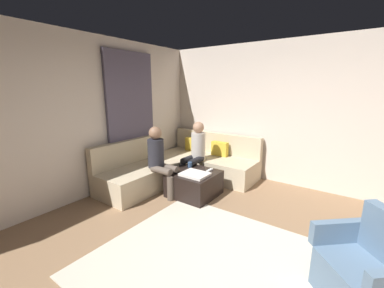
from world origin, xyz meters
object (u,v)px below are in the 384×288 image
Objects in this scene: sectional_couch at (181,166)px; ottoman at (194,184)px; coffee_mug at (190,165)px; armchair at (366,274)px; person_on_couch_back at (195,150)px; game_remote at (210,170)px; person_on_couch_side at (160,158)px.

sectional_couch is 3.36× the size of ottoman.
armchair is (2.68, -1.15, -0.16)m from coffee_mug.
coffee_mug is 0.41m from person_on_couch_back.
person_on_couch_back is at bearing 9.81° from sectional_couch.
person_on_couch_back is at bearing 122.64° from ottoman.
coffee_mug is 2.92m from armchair.
game_remote is (0.40, 0.04, -0.04)m from coffee_mug.
person_on_couch_back is at bearing 108.74° from coffee_mug.
person_on_couch_back is at bearing 168.34° from person_on_couch_side.
armchair is at bearing -24.84° from sectional_couch.
game_remote is at bearing 50.71° from ottoman.
sectional_couch is 26.84× the size of coffee_mug.
person_on_couch_side is (-0.69, -0.52, 0.23)m from game_remote.
coffee_mug reaches higher than ottoman.
person_on_couch_back is (0.32, 0.06, 0.38)m from sectional_couch.
armchair reaches higher than coffee_mug.
ottoman is 0.77m from person_on_couch_back.
person_on_couch_back is (-0.52, 0.31, 0.23)m from game_remote.
person_on_couch_side is (0.15, -0.77, 0.38)m from sectional_couch.
person_on_couch_back is at bearing 20.03° from armchair.
person_on_couch_back is (-2.80, 1.50, 0.35)m from armchair.
person_on_couch_side is (-2.97, 0.67, 0.35)m from armchair.
ottoman is (0.66, -0.47, -0.07)m from sectional_couch.
armchair is at bearing 151.84° from person_on_couch_back.
sectional_couch is at bearing 146.17° from coffee_mug.
game_remote is 0.89m from person_on_couch_side.
armchair is at bearing -27.57° from game_remote.
person_on_couch_side is at bearing -79.17° from sectional_couch.
game_remote is at bearing 127.03° from person_on_couch_side.
sectional_couch is at bearing -169.17° from person_on_couch_side.
person_on_couch_back is (-0.34, 0.53, 0.45)m from ottoman.
game_remote is 0.64m from person_on_couch_back.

